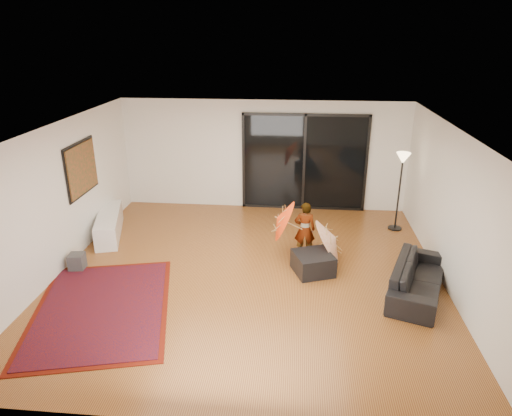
# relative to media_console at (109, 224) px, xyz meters

# --- Properties ---
(floor) EXTENTS (7.00, 7.00, 0.00)m
(floor) POSITION_rel_media_console_xyz_m (3.25, -1.46, -0.25)
(floor) COLOR #975E29
(floor) RESTS_ON ground
(ceiling) EXTENTS (7.00, 7.00, 0.00)m
(ceiling) POSITION_rel_media_console_xyz_m (3.25, -1.46, 2.45)
(ceiling) COLOR white
(ceiling) RESTS_ON wall_back
(wall_back) EXTENTS (7.00, 0.00, 7.00)m
(wall_back) POSITION_rel_media_console_xyz_m (3.25, 2.04, 1.10)
(wall_back) COLOR silver
(wall_back) RESTS_ON floor
(wall_front) EXTENTS (7.00, 0.00, 7.00)m
(wall_front) POSITION_rel_media_console_xyz_m (3.25, -4.96, 1.10)
(wall_front) COLOR silver
(wall_front) RESTS_ON floor
(wall_left) EXTENTS (0.00, 7.00, 7.00)m
(wall_left) POSITION_rel_media_console_xyz_m (-0.25, -1.46, 1.10)
(wall_left) COLOR silver
(wall_left) RESTS_ON floor
(wall_right) EXTENTS (0.00, 7.00, 7.00)m
(wall_right) POSITION_rel_media_console_xyz_m (6.75, -1.46, 1.10)
(wall_right) COLOR silver
(wall_right) RESTS_ON floor
(sliding_door) EXTENTS (3.06, 0.07, 2.40)m
(sliding_door) POSITION_rel_media_console_xyz_m (4.25, 2.01, 0.95)
(sliding_door) COLOR black
(sliding_door) RESTS_ON wall_back
(painting) EXTENTS (0.04, 1.28, 1.08)m
(painting) POSITION_rel_media_console_xyz_m (-0.21, -0.46, 1.40)
(painting) COLOR black
(painting) RESTS_ON wall_left
(media_console) EXTENTS (0.94, 1.84, 0.50)m
(media_console) POSITION_rel_media_console_xyz_m (0.00, 0.00, 0.00)
(media_console) COLOR white
(media_console) RESTS_ON floor
(speaker) EXTENTS (0.31, 0.31, 0.32)m
(speaker) POSITION_rel_media_console_xyz_m (0.00, -1.58, -0.09)
(speaker) COLOR #424244
(speaker) RESTS_ON floor
(persian_rug) EXTENTS (2.75, 3.37, 0.02)m
(persian_rug) POSITION_rel_media_console_xyz_m (0.99, -2.82, -0.24)
(persian_rug) COLOR #561107
(persian_rug) RESTS_ON floor
(sofa) EXTENTS (1.38, 2.09, 0.57)m
(sofa) POSITION_rel_media_console_xyz_m (6.20, -1.84, 0.04)
(sofa) COLOR black
(sofa) RESTS_ON floor
(ottoman) EXTENTS (0.86, 0.86, 0.38)m
(ottoman) POSITION_rel_media_console_xyz_m (4.44, -1.29, -0.06)
(ottoman) COLOR black
(ottoman) RESTS_ON floor
(floor_lamp) EXTENTS (0.31, 0.31, 1.78)m
(floor_lamp) POSITION_rel_media_console_xyz_m (6.35, 0.91, 1.16)
(floor_lamp) COLOR black
(floor_lamp) RESTS_ON floor
(child) EXTENTS (0.42, 0.28, 1.13)m
(child) POSITION_rel_media_console_xyz_m (4.27, -0.61, 0.32)
(child) COLOR #999999
(child) RESTS_ON floor
(parasol_orange) EXTENTS (0.51, 0.85, 0.87)m
(parasol_orange) POSITION_rel_media_console_xyz_m (3.72, -0.66, 0.49)
(parasol_orange) COLOR #E8390C
(parasol_orange) RESTS_ON child
(parasol_white) EXTENTS (0.64, 0.92, 0.97)m
(parasol_white) POSITION_rel_media_console_xyz_m (4.87, -0.76, 0.26)
(parasol_white) COLOR white
(parasol_white) RESTS_ON floor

